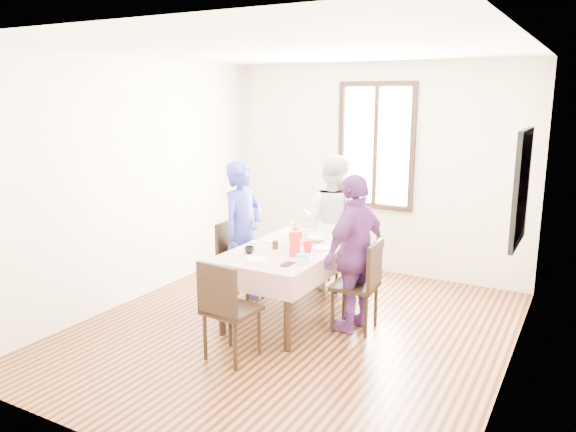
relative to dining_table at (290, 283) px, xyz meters
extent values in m
plane|color=black|center=(0.17, -0.27, -0.38)|extent=(4.50, 4.50, 0.00)
plane|color=beige|center=(0.17, 1.98, 0.98)|extent=(4.00, 0.00, 4.00)
plane|color=beige|center=(2.17, -0.27, 0.98)|extent=(0.00, 4.50, 4.50)
cube|color=black|center=(0.17, 1.96, 1.27)|extent=(1.02, 0.06, 1.62)
cube|color=white|center=(0.17, 1.97, 1.27)|extent=(0.90, 0.02, 1.50)
cube|color=red|center=(2.15, 0.03, 1.18)|extent=(0.04, 0.76, 0.96)
cube|color=black|center=(0.00, 0.00, 0.00)|extent=(0.84, 1.55, 0.75)
cube|color=#500D03|center=(0.00, 0.00, 0.38)|extent=(0.96, 1.67, 0.01)
cube|color=black|center=(-0.70, 0.15, 0.08)|extent=(0.43, 0.43, 0.91)
cube|color=black|center=(0.70, 0.05, 0.08)|extent=(0.45, 0.45, 0.91)
cube|color=black|center=(0.00, 1.06, 0.08)|extent=(0.48, 0.48, 0.91)
cube|color=black|center=(0.00, -1.06, 0.08)|extent=(0.45, 0.45, 0.91)
imported|color=navy|center=(-0.68, 0.15, 0.42)|extent=(0.45, 0.62, 1.60)
imported|color=silver|center=(0.00, 1.04, 0.43)|extent=(0.81, 0.65, 1.62)
imported|color=#5A2968|center=(0.68, 0.05, 0.41)|extent=(0.58, 0.98, 1.57)
imported|color=black|center=(-0.24, -0.40, 0.42)|extent=(0.10, 0.10, 0.07)
imported|color=red|center=(0.24, -0.08, 0.44)|extent=(0.14, 0.14, 0.10)
imported|color=#0C7226|center=(-0.08, 0.31, 0.43)|extent=(0.13, 0.13, 0.08)
imported|color=white|center=(0.13, 0.35, 0.41)|extent=(0.23, 0.23, 0.05)
cube|color=red|center=(0.20, -0.27, 0.51)|extent=(0.08, 0.08, 0.25)
cylinder|color=white|center=(0.36, -0.42, 0.42)|extent=(0.13, 0.13, 0.07)
cylinder|color=black|center=(-0.10, -0.13, 0.43)|extent=(0.06, 0.06, 0.08)
cylinder|color=silver|center=(-0.27, -0.28, 0.43)|extent=(0.07, 0.07, 0.09)
cube|color=black|center=(0.27, -0.54, 0.39)|extent=(0.08, 0.16, 0.01)
cylinder|color=silver|center=(0.04, 0.03, 0.46)|extent=(0.07, 0.07, 0.14)
cylinder|color=white|center=(-0.26, 0.12, 0.39)|extent=(0.20, 0.20, 0.01)
cylinder|color=white|center=(0.31, 0.11, 0.39)|extent=(0.20, 0.20, 0.01)
cylinder|color=white|center=(0.00, 0.62, 0.39)|extent=(0.20, 0.20, 0.01)
cylinder|color=white|center=(-0.07, -0.55, 0.39)|extent=(0.20, 0.20, 0.01)
cylinder|color=blue|center=(0.36, -0.42, 0.46)|extent=(0.12, 0.12, 0.01)
camera|label=1|loc=(2.67, -4.85, 1.93)|focal=34.86mm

